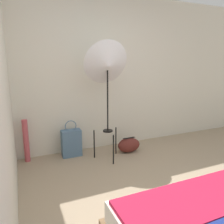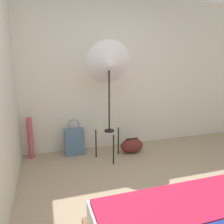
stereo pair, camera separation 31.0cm
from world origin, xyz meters
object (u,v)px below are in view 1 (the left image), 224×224
(duffel_bag, at_px, (129,145))
(paper_roll, at_px, (26,141))
(tote_bag, at_px, (71,143))
(photo_umbrella, at_px, (107,66))

(duffel_bag, relative_size, paper_roll, 0.60)
(tote_bag, distance_m, duffel_bag, 0.97)
(duffel_bag, bearing_deg, paper_roll, 169.61)
(duffel_bag, distance_m, paper_roll, 1.65)
(photo_umbrella, xyz_separation_m, tote_bag, (-0.51, 0.32, -1.23))
(duffel_bag, height_order, paper_roll, paper_roll)
(photo_umbrella, height_order, duffel_bag, photo_umbrella)
(photo_umbrella, relative_size, tote_bag, 3.02)
(tote_bag, relative_size, paper_roll, 0.90)
(tote_bag, bearing_deg, paper_roll, 173.93)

